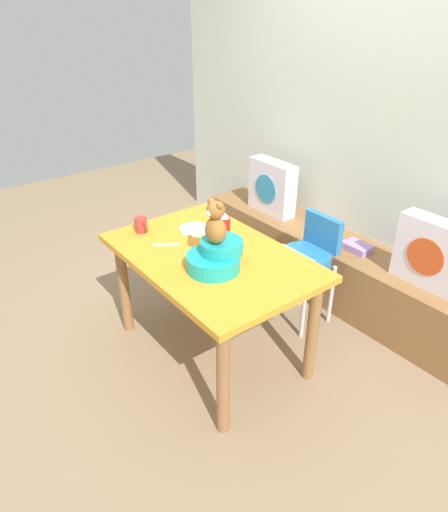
{
  "coord_description": "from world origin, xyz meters",
  "views": [
    {
      "loc": [
        1.93,
        -1.38,
        2.05
      ],
      "look_at": [
        0.0,
        0.1,
        0.69
      ],
      "focal_mm": 32.16,
      "sensor_mm": 36.0,
      "label": 1
    }
  ],
  "objects_px": {
    "highchair": "(308,257)",
    "teddy_bear": "(216,223)",
    "pillow_floral_left": "(272,187)",
    "pillow_floral_right": "(432,253)",
    "coffee_mug": "(141,225)",
    "dining_table": "(211,269)",
    "infant_seat_teal": "(216,257)",
    "dinner_plate_near": "(195,229)",
    "ketchup_bottle": "(225,227)",
    "book_stack": "(357,247)"
  },
  "relations": [
    {
      "from": "book_stack",
      "to": "dining_table",
      "type": "relative_size",
      "value": 0.16
    },
    {
      "from": "highchair",
      "to": "infant_seat_teal",
      "type": "distance_m",
      "value": 0.86
    },
    {
      "from": "infant_seat_teal",
      "to": "ketchup_bottle",
      "type": "height_order",
      "value": "ketchup_bottle"
    },
    {
      "from": "pillow_floral_right",
      "to": "dining_table",
      "type": "xyz_separation_m",
      "value": [
        -0.74,
        -1.15,
        -0.05
      ]
    },
    {
      "from": "pillow_floral_right",
      "to": "ketchup_bottle",
      "type": "distance_m",
      "value": 1.29
    },
    {
      "from": "pillow_floral_left",
      "to": "highchair",
      "type": "bearing_deg",
      "value": -26.83
    },
    {
      "from": "pillow_floral_left",
      "to": "infant_seat_teal",
      "type": "xyz_separation_m",
      "value": [
        0.86,
        -1.22,
        0.13
      ]
    },
    {
      "from": "dining_table",
      "to": "book_stack",
      "type": "bearing_deg",
      "value": 80.6
    },
    {
      "from": "pillow_floral_left",
      "to": "dining_table",
      "type": "relative_size",
      "value": 0.34
    },
    {
      "from": "pillow_floral_left",
      "to": "dinner_plate_near",
      "type": "bearing_deg",
      "value": -69.77
    },
    {
      "from": "ketchup_bottle",
      "to": "pillow_floral_left",
      "type": "bearing_deg",
      "value": 122.27
    },
    {
      "from": "book_stack",
      "to": "coffee_mug",
      "type": "relative_size",
      "value": 1.67
    },
    {
      "from": "ketchup_bottle",
      "to": "dinner_plate_near",
      "type": "height_order",
      "value": "ketchup_bottle"
    },
    {
      "from": "teddy_bear",
      "to": "dinner_plate_near",
      "type": "xyz_separation_m",
      "value": [
        -0.48,
        0.18,
        -0.27
      ]
    },
    {
      "from": "teddy_bear",
      "to": "coffee_mug",
      "type": "relative_size",
      "value": 2.08
    },
    {
      "from": "pillow_floral_left",
      "to": "book_stack",
      "type": "xyz_separation_m",
      "value": [
        0.9,
        0.02,
        -0.19
      ]
    },
    {
      "from": "dining_table",
      "to": "infant_seat_teal",
      "type": "distance_m",
      "value": 0.25
    },
    {
      "from": "pillow_floral_left",
      "to": "ketchup_bottle",
      "type": "distance_m",
      "value": 1.16
    },
    {
      "from": "infant_seat_teal",
      "to": "coffee_mug",
      "type": "bearing_deg",
      "value": -171.02
    },
    {
      "from": "pillow_floral_left",
      "to": "highchair",
      "type": "distance_m",
      "value": 0.93
    },
    {
      "from": "pillow_floral_right",
      "to": "dining_table",
      "type": "bearing_deg",
      "value": -122.86
    },
    {
      "from": "dining_table",
      "to": "highchair",
      "type": "bearing_deg",
      "value": 81.04
    },
    {
      "from": "highchair",
      "to": "ketchup_bottle",
      "type": "height_order",
      "value": "ketchup_bottle"
    },
    {
      "from": "pillow_floral_right",
      "to": "dinner_plate_near",
      "type": "xyz_separation_m",
      "value": [
        -1.06,
        -1.04,
        0.07
      ]
    },
    {
      "from": "pillow_floral_right",
      "to": "highchair",
      "type": "relative_size",
      "value": 0.56
    },
    {
      "from": "pillow_floral_left",
      "to": "ketchup_bottle",
      "type": "bearing_deg",
      "value": -57.73
    },
    {
      "from": "pillow_floral_left",
      "to": "pillow_floral_right",
      "type": "xyz_separation_m",
      "value": [
        1.45,
        0.0,
        0.0
      ]
    },
    {
      "from": "infant_seat_teal",
      "to": "dinner_plate_near",
      "type": "bearing_deg",
      "value": 159.15
    },
    {
      "from": "pillow_floral_right",
      "to": "teddy_bear",
      "type": "relative_size",
      "value": 1.76
    },
    {
      "from": "ketchup_bottle",
      "to": "coffee_mug",
      "type": "relative_size",
      "value": 1.54
    },
    {
      "from": "highchair",
      "to": "coffee_mug",
      "type": "distance_m",
      "value": 1.14
    },
    {
      "from": "pillow_floral_left",
      "to": "ketchup_bottle",
      "type": "relative_size",
      "value": 2.38
    },
    {
      "from": "dining_table",
      "to": "coffee_mug",
      "type": "bearing_deg",
      "value": -160.67
    },
    {
      "from": "highchair",
      "to": "book_stack",
      "type": "bearing_deg",
      "value": 79.86
    },
    {
      "from": "ketchup_bottle",
      "to": "dinner_plate_near",
      "type": "distance_m",
      "value": 0.25
    },
    {
      "from": "dinner_plate_near",
      "to": "pillow_floral_left",
      "type": "bearing_deg",
      "value": 110.23
    },
    {
      "from": "pillow_floral_right",
      "to": "highchair",
      "type": "bearing_deg",
      "value": -146.45
    },
    {
      "from": "book_stack",
      "to": "coffee_mug",
      "type": "xyz_separation_m",
      "value": [
        -0.7,
        -1.35,
        0.3
      ]
    },
    {
      "from": "book_stack",
      "to": "infant_seat_teal",
      "type": "height_order",
      "value": "infant_seat_teal"
    },
    {
      "from": "pillow_floral_left",
      "to": "highchair",
      "type": "relative_size",
      "value": 0.56
    },
    {
      "from": "pillow_floral_left",
      "to": "ketchup_bottle",
      "type": "xyz_separation_m",
      "value": [
        0.62,
        -0.97,
        0.15
      ]
    },
    {
      "from": "dinner_plate_near",
      "to": "highchair",
      "type": "bearing_deg",
      "value": 55.01
    },
    {
      "from": "pillow_floral_left",
      "to": "dinner_plate_near",
      "type": "relative_size",
      "value": 2.2
    },
    {
      "from": "highchair",
      "to": "ketchup_bottle",
      "type": "relative_size",
      "value": 4.27
    },
    {
      "from": "pillow_floral_right",
      "to": "dining_table",
      "type": "relative_size",
      "value": 0.34
    },
    {
      "from": "book_stack",
      "to": "highchair",
      "type": "distance_m",
      "value": 0.44
    },
    {
      "from": "highchair",
      "to": "teddy_bear",
      "type": "height_order",
      "value": "teddy_bear"
    },
    {
      "from": "highchair",
      "to": "dinner_plate_near",
      "type": "distance_m",
      "value": 0.8
    },
    {
      "from": "dining_table",
      "to": "coffee_mug",
      "type": "distance_m",
      "value": 0.56
    },
    {
      "from": "pillow_floral_left",
      "to": "ketchup_bottle",
      "type": "height_order",
      "value": "ketchup_bottle"
    }
  ]
}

